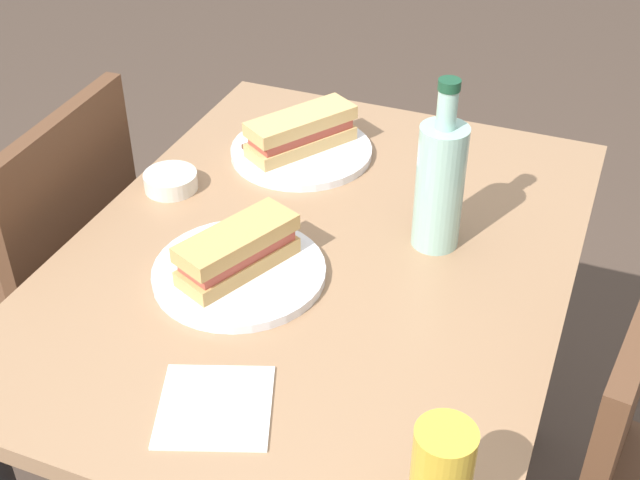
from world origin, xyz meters
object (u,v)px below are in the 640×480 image
chair_far (44,282)px  knife_near (278,135)px  plate_near (301,151)px  beer_glass (441,480)px  knife_far (209,254)px  plate_far (239,272)px  dining_table (320,313)px  baguette_sandwich_near (301,131)px  olive_bowl (171,181)px  baguette_sandwich_far (238,250)px  water_bottle (440,183)px

chair_far → knife_near: 0.54m
plate_near → beer_glass: size_ratio=1.80×
plate_near → knife_far: 0.36m
plate_near → knife_near: size_ratio=1.63×
plate_far → chair_far: bearing=77.5°
dining_table → knife_near: 0.38m
plate_far → baguette_sandwich_near: bearing=8.2°
chair_far → olive_bowl: size_ratio=9.52×
baguette_sandwich_near → baguette_sandwich_far: 0.37m
baguette_sandwich_far → knife_near: bearing=15.6°
plate_near → water_bottle: 0.36m
chair_far → beer_glass: 1.02m
plate_near → plate_far: (-0.37, -0.05, 0.00)m
olive_bowl → water_bottle: bearing=-88.2°
beer_glass → olive_bowl: size_ratio=1.56×
knife_near → plate_far: bearing=-164.4°
baguette_sandwich_far → knife_far: (0.01, 0.06, -0.03)m
plate_near → plate_far: same height
chair_far → plate_far: chair_far is taller
dining_table → plate_far: size_ratio=3.89×
dining_table → knife_far: 0.23m
dining_table → knife_far: (-0.09, 0.14, 0.15)m
water_bottle → beer_glass: size_ratio=1.94×
dining_table → plate_near: bearing=28.3°
baguette_sandwich_near → dining_table: bearing=-151.7°
plate_near → plate_far: size_ratio=1.00×
baguette_sandwich_near → plate_far: (-0.37, -0.05, -0.04)m
plate_near → knife_far: bearing=179.6°
plate_far → baguette_sandwich_far: size_ratio=1.30×
dining_table → baguette_sandwich_near: bearing=28.3°
knife_near → knife_far: bearing=-172.0°
water_bottle → beer_glass: 0.52m
dining_table → chair_far: size_ratio=1.15×
chair_far → plate_near: (0.26, -0.44, 0.25)m
baguette_sandwich_near → knife_near: bearing=68.8°
dining_table → plate_near: 0.33m
baguette_sandwich_far → water_bottle: size_ratio=0.72×
baguette_sandwich_near → knife_near: 0.07m
knife_far → dining_table: bearing=-57.1°
chair_far → olive_bowl: bearing=-75.6°
chair_far → baguette_sandwich_near: size_ratio=4.17×
baguette_sandwich_near → water_bottle: water_bottle is taller
plate_far → olive_bowl: bearing=50.8°
plate_near → dining_table: bearing=-151.7°
knife_near → baguette_sandwich_near: bearing=-111.2°
dining_table → water_bottle: bearing=-61.4°
knife_near → baguette_sandwich_far: baguette_sandwich_far is taller
plate_far → beer_glass: beer_glass is taller
plate_far → olive_bowl: size_ratio=2.82×
baguette_sandwich_near → chair_far: bearing=120.8°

